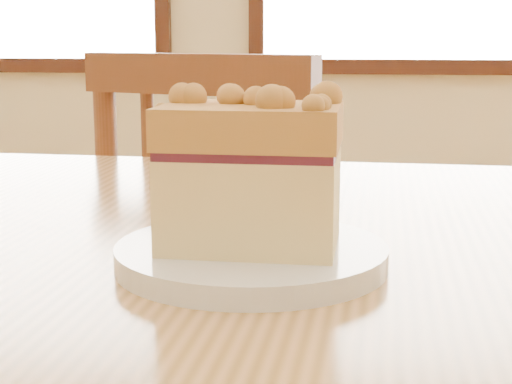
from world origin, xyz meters
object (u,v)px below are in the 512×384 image
Objects in this scene: cafe_table_main at (245,331)px; cake_slice at (250,169)px; cafe_chair_main at (243,312)px; plate at (251,256)px.

cake_slice is at bearing -77.77° from cafe_table_main.
cafe_table_main is 1.38× the size of cafe_chair_main.
cafe_chair_main reaches higher than cafe_table_main.
cafe_chair_main is (-0.08, 0.58, -0.19)m from cafe_table_main.
cake_slice is at bearing 117.37° from cafe_chair_main.
cafe_table_main is 0.62m from cafe_chair_main.
cafe_chair_main reaches higher than cake_slice.
plate is 0.07m from cake_slice.
cafe_chair_main is at bearing 100.51° from cafe_table_main.
plate is (0.10, -0.69, 0.30)m from cafe_chair_main.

